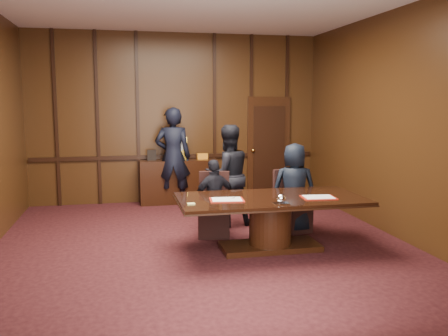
{
  "coord_description": "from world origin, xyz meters",
  "views": [
    {
      "loc": [
        -1.11,
        -6.43,
        2.09
      ],
      "look_at": [
        0.44,
        0.84,
        1.05
      ],
      "focal_mm": 38.0,
      "sensor_mm": 36.0,
      "label": 1
    }
  ],
  "objects_px": {
    "conference_table": "(270,214)",
    "witness_right": "(228,176)",
    "signatory_right": "(294,188)",
    "signatory_left": "(215,198)",
    "witness_left": "(173,156)",
    "sideboard": "(179,180)"
  },
  "relations": [
    {
      "from": "signatory_left",
      "to": "witness_left",
      "type": "height_order",
      "value": "witness_left"
    },
    {
      "from": "sideboard",
      "to": "witness_left",
      "type": "relative_size",
      "value": 0.81
    },
    {
      "from": "witness_right",
      "to": "signatory_left",
      "type": "bearing_deg",
      "value": 51.27
    },
    {
      "from": "signatory_right",
      "to": "signatory_left",
      "type": "bearing_deg",
      "value": 11.57
    },
    {
      "from": "signatory_left",
      "to": "signatory_right",
      "type": "distance_m",
      "value": 1.3
    },
    {
      "from": "conference_table",
      "to": "signatory_left",
      "type": "xyz_separation_m",
      "value": [
        -0.65,
        0.8,
        0.1
      ]
    },
    {
      "from": "conference_table",
      "to": "witness_right",
      "type": "distance_m",
      "value": 1.5
    },
    {
      "from": "sideboard",
      "to": "witness_right",
      "type": "xyz_separation_m",
      "value": [
        0.59,
        -1.99,
        0.37
      ]
    },
    {
      "from": "signatory_left",
      "to": "sideboard",
      "type": "bearing_deg",
      "value": -95.96
    },
    {
      "from": "witness_right",
      "to": "conference_table",
      "type": "bearing_deg",
      "value": 92.06
    },
    {
      "from": "signatory_right",
      "to": "witness_left",
      "type": "relative_size",
      "value": 0.73
    },
    {
      "from": "witness_left",
      "to": "signatory_right",
      "type": "bearing_deg",
      "value": 132.75
    },
    {
      "from": "conference_table",
      "to": "signatory_left",
      "type": "bearing_deg",
      "value": 129.09
    },
    {
      "from": "signatory_left",
      "to": "witness_left",
      "type": "distance_m",
      "value": 2.52
    },
    {
      "from": "witness_left",
      "to": "signatory_left",
      "type": "bearing_deg",
      "value": 107.22
    },
    {
      "from": "sideboard",
      "to": "witness_right",
      "type": "height_order",
      "value": "witness_right"
    },
    {
      "from": "witness_right",
      "to": "witness_left",
      "type": "bearing_deg",
      "value": -78.39
    },
    {
      "from": "conference_table",
      "to": "witness_left",
      "type": "height_order",
      "value": "witness_left"
    },
    {
      "from": "sideboard",
      "to": "signatory_right",
      "type": "distance_m",
      "value": 3.05
    },
    {
      "from": "conference_table",
      "to": "witness_right",
      "type": "xyz_separation_m",
      "value": [
        -0.31,
        1.43,
        0.35
      ]
    },
    {
      "from": "sideboard",
      "to": "conference_table",
      "type": "height_order",
      "value": "sideboard"
    },
    {
      "from": "conference_table",
      "to": "signatory_left",
      "type": "height_order",
      "value": "signatory_left"
    }
  ]
}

